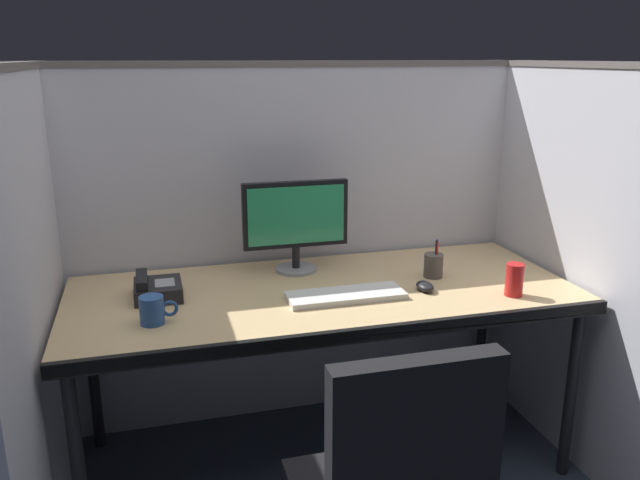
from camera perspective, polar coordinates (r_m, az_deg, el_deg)
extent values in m
cube|color=silver|center=(2.84, -2.10, -0.69)|extent=(2.20, 0.05, 1.55)
cube|color=#605B56|center=(2.72, -2.27, 15.41)|extent=(2.21, 0.06, 0.02)
cube|color=silver|center=(2.29, -23.89, -6.32)|extent=(0.05, 1.40, 1.55)
cube|color=#605B56|center=(2.14, -26.32, 13.67)|extent=(0.06, 1.41, 0.02)
cube|color=silver|center=(2.77, 21.16, -2.21)|extent=(0.05, 1.40, 1.55)
cube|color=#605B56|center=(2.65, 22.92, 14.20)|extent=(0.06, 1.41, 0.02)
cube|color=tan|center=(2.45, 0.31, -4.82)|extent=(1.90, 0.80, 0.04)
cube|color=black|center=(2.10, 3.18, -8.49)|extent=(1.90, 0.02, 0.05)
cylinder|color=black|center=(2.25, -20.71, -18.53)|extent=(0.04, 0.04, 0.70)
cylinder|color=black|center=(2.70, 21.43, -12.58)|extent=(0.04, 0.04, 0.70)
cylinder|color=black|center=(2.84, -19.57, -10.86)|extent=(0.04, 0.04, 0.70)
cylinder|color=black|center=(3.20, 14.25, -7.28)|extent=(0.04, 0.04, 0.70)
cube|color=black|center=(1.51, 8.44, -18.61)|extent=(0.40, 0.06, 0.48)
cylinder|color=gray|center=(2.64, -2.15, -2.59)|extent=(0.17, 0.17, 0.01)
cylinder|color=black|center=(2.63, -2.16, -1.52)|extent=(0.03, 0.03, 0.09)
cube|color=black|center=(2.58, -2.20, 2.30)|extent=(0.43, 0.03, 0.27)
cube|color=#268C59|center=(2.56, -2.11, 2.21)|extent=(0.39, 0.01, 0.23)
cube|color=silver|center=(2.35, 2.30, -4.94)|extent=(0.43, 0.15, 0.02)
ellipsoid|color=black|center=(2.45, 9.32, -4.09)|extent=(0.06, 0.10, 0.03)
cylinder|color=#59595B|center=(2.46, 9.16, -3.67)|extent=(0.01, 0.01, 0.01)
cylinder|color=red|center=(2.46, 16.91, -3.40)|extent=(0.07, 0.07, 0.12)
cube|color=black|center=(2.42, -14.21, -4.34)|extent=(0.17, 0.19, 0.06)
cube|color=black|center=(2.41, -15.59, -3.43)|extent=(0.04, 0.17, 0.03)
cube|color=gray|center=(2.40, -13.65, -3.73)|extent=(0.07, 0.09, 0.00)
cylinder|color=#264C8C|center=(2.19, -14.74, -6.06)|extent=(0.08, 0.08, 0.09)
torus|color=#264C8C|center=(2.19, -13.22, -5.95)|extent=(0.06, 0.01, 0.06)
cylinder|color=#4C4742|center=(2.60, 10.06, -2.25)|extent=(0.08, 0.08, 0.09)
cylinder|color=red|center=(2.58, 10.36, -1.65)|extent=(0.01, 0.01, 0.13)
cylinder|color=#263FB2|center=(2.59, 10.34, -1.49)|extent=(0.01, 0.01, 0.14)
cylinder|color=black|center=(2.59, 10.25, -1.55)|extent=(0.01, 0.01, 0.14)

